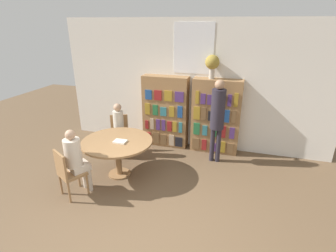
{
  "coord_description": "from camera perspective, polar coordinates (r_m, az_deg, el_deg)",
  "views": [
    {
      "loc": [
        1.21,
        -2.63,
        2.91
      ],
      "look_at": [
        -0.14,
        1.81,
        1.05
      ],
      "focal_mm": 28.0,
      "sensor_mm": 36.0,
      "label": 1
    }
  ],
  "objects": [
    {
      "name": "reading_table",
      "position": [
        5.23,
        -10.97,
        -4.18
      ],
      "size": [
        1.38,
        1.38,
        0.76
      ],
      "color": "olive",
      "rests_on": "ground_plane"
    },
    {
      "name": "chair_left_side",
      "position": [
        6.22,
        -10.49,
        -1.32
      ],
      "size": [
        0.53,
        0.53,
        0.9
      ],
      "rotation": [
        0.0,
        0.0,
        -2.71
      ],
      "color": "olive",
      "rests_on": "ground_plane"
    },
    {
      "name": "wall_back",
      "position": [
        6.23,
        5.36,
        8.72
      ],
      "size": [
        6.4,
        0.07,
        3.0
      ],
      "color": "silver",
      "rests_on": "ground_plane"
    },
    {
      "name": "bookshelf_left",
      "position": [
        6.37,
        -0.56,
        3.11
      ],
      "size": [
        1.1,
        0.34,
        1.74
      ],
      "color": "olive",
      "rests_on": "ground_plane"
    },
    {
      "name": "open_book_on_table",
      "position": [
        5.1,
        -10.39,
        -3.34
      ],
      "size": [
        0.24,
        0.18,
        0.03
      ],
      "color": "silver",
      "rests_on": "reading_table"
    },
    {
      "name": "librarian_standing",
      "position": [
        5.57,
        10.76,
        2.74
      ],
      "size": [
        0.29,
        0.56,
        1.83
      ],
      "color": "#28232D",
      "rests_on": "ground_plane"
    },
    {
      "name": "flower_vase",
      "position": [
        5.87,
        9.61,
        13.32
      ],
      "size": [
        0.31,
        0.31,
        0.52
      ],
      "color": "#B7AD9E",
      "rests_on": "bookshelf_right"
    },
    {
      "name": "seated_reader_right",
      "position": [
        4.85,
        -19.43,
        -6.47
      ],
      "size": [
        0.4,
        0.42,
        1.24
      ],
      "rotation": [
        0.0,
        0.0,
        -0.51
      ],
      "color": "beige",
      "rests_on": "ground_plane"
    },
    {
      "name": "chair_near_camera",
      "position": [
        4.9,
        -21.0,
        -9.24
      ],
      "size": [
        0.54,
        0.54,
        0.9
      ],
      "rotation": [
        0.0,
        0.0,
        -0.51
      ],
      "color": "olive",
      "rests_on": "ground_plane"
    },
    {
      "name": "ground_plane",
      "position": [
        4.11,
        -5.97,
        -23.45
      ],
      "size": [
        16.0,
        16.0,
        0.0
      ],
      "primitive_type": "plane",
      "color": "brown"
    },
    {
      "name": "bookshelf_right",
      "position": [
        6.14,
        10.33,
        2.0
      ],
      "size": [
        1.1,
        0.34,
        1.74
      ],
      "color": "olive",
      "rests_on": "ground_plane"
    },
    {
      "name": "seated_reader_left",
      "position": [
        5.98,
        -10.67,
        -0.37
      ],
      "size": [
        0.34,
        0.39,
        1.24
      ],
      "rotation": [
        0.0,
        0.0,
        -2.71
      ],
      "color": "beige",
      "rests_on": "ground_plane"
    }
  ]
}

